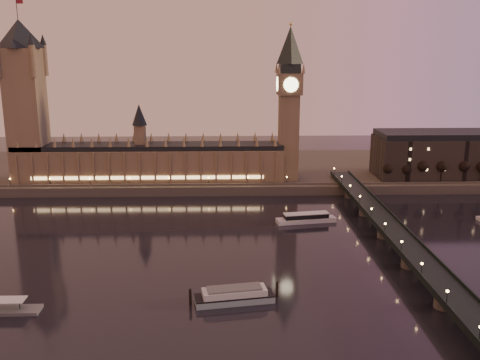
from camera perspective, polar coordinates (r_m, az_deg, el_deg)
The scene contains 13 objects.
ground at distance 254.07m, azimuth -4.06°, elevation -7.79°, with size 700.00×700.00×0.00m, color black.
far_embankment at distance 411.53m, azimuth 1.05°, elevation 1.10°, with size 560.00×130.00×6.00m, color #423D35.
palace_of_westminster at distance 367.78m, azimuth -9.60°, elevation 2.36°, with size 180.00×26.62×52.00m.
victoria_tower at distance 381.45m, azimuth -21.98°, elevation 8.66°, with size 31.68×31.68×118.00m.
big_ben at distance 360.81m, azimuth 5.28°, elevation 9.05°, with size 17.68×17.68×104.00m.
westminster_bridge at distance 264.34m, azimuth 16.30°, elevation -6.19°, with size 13.20×260.00×15.30m.
bare_tree_0 at distance 369.41m, azimuth 15.23°, elevation 1.16°, with size 6.38×6.38×12.98m.
bare_tree_1 at distance 373.39m, azimuth 17.15°, elevation 1.16°, with size 6.38×6.38×12.98m.
bare_tree_2 at distance 377.78m, azimuth 19.02°, elevation 1.16°, with size 6.38×6.38×12.98m.
bare_tree_3 at distance 382.56m, azimuth 20.86°, elevation 1.16°, with size 6.38×6.38×12.98m.
bare_tree_4 at distance 387.73m, azimuth 22.64°, elevation 1.16°, with size 6.38×6.38×12.98m.
cruise_boat_a at distance 298.70m, azimuth 7.06°, elevation -4.06°, with size 33.78×12.30×5.29m.
moored_barge at distance 206.73m, azimuth -0.60°, elevation -12.21°, with size 34.13×13.16×6.34m.
Camera 1 is at (11.28, -236.10, 93.18)m, focal length 40.00 mm.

